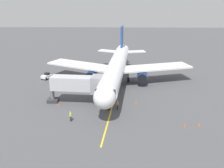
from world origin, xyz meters
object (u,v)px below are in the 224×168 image
ground_crew_loader (71,116)px  airplane (116,68)px  tug_near_nose (46,76)px  safety_cone_wing_starboard (136,102)px  safety_cone_nose_right (58,104)px  safety_cone_wing_port (199,124)px  ground_crew_wing_walker (76,82)px  safety_cone_nose_left (185,125)px  ground_crew_marshaller (118,105)px  jet_bridge (81,84)px

ground_crew_loader → airplane: bearing=-111.2°
tug_near_nose → safety_cone_wing_starboard: 25.53m
safety_cone_nose_right → safety_cone_wing_starboard: bearing=-175.2°
safety_cone_wing_starboard → safety_cone_wing_port: bearing=136.3°
ground_crew_wing_walker → safety_cone_nose_right: 11.44m
safety_cone_wing_starboard → ground_crew_loader: bearing=35.3°
safety_cone_nose_left → safety_cone_wing_port: size_ratio=1.00×
safety_cone_wing_port → ground_crew_marshaller: bearing=-25.2°
ground_crew_loader → safety_cone_wing_starboard: 13.42m
airplane → ground_crew_wing_walker: (9.10, 0.56, -3.12)m
ground_crew_loader → safety_cone_nose_right: 7.42m
airplane → ground_crew_loader: bearing=68.8°
ground_crew_marshaller → tug_near_nose: ground_crew_marshaller is taller
ground_crew_wing_walker → safety_cone_wing_starboard: 16.41m
safety_cone_nose_right → safety_cone_wing_starboard: 14.41m
jet_bridge → tug_near_nose: jet_bridge is taller
ground_crew_loader → safety_cone_nose_right: bearing=-62.4°
ground_crew_wing_walker → safety_cone_nose_right: ground_crew_wing_walker is taller
ground_crew_marshaller → safety_cone_nose_right: (10.95, -1.73, -0.61)m
safety_cone_nose_left → jet_bridge: bearing=-27.5°
jet_bridge → safety_cone_wing_starboard: size_ratio=20.91×
ground_crew_wing_walker → safety_cone_wing_port: ground_crew_wing_walker is taller
jet_bridge → safety_cone_wing_port: jet_bridge is taller
safety_cone_nose_left → safety_cone_nose_right: same height
ground_crew_marshaller → ground_crew_wing_walker: 16.14m
safety_cone_nose_right → airplane: bearing=-131.6°
ground_crew_marshaller → safety_cone_nose_right: 11.11m
ground_crew_wing_walker → ground_crew_loader: (-1.96, 17.88, 0.00)m
safety_cone_nose_left → safety_cone_wing_starboard: (7.11, -9.06, 0.00)m
tug_near_nose → safety_cone_wing_starboard: tug_near_nose is taller
ground_crew_marshaller → ground_crew_wing_walker: size_ratio=1.00×
jet_bridge → ground_crew_loader: 8.23m
tug_near_nose → safety_cone_nose_right: (-6.40, 16.05, -0.43)m
airplane → ground_crew_wing_walker: bearing=3.5°
ground_crew_wing_walker → tug_near_nose: 9.17m
ground_crew_wing_walker → safety_cone_wing_port: (-22.24, 19.04, -0.61)m
ground_crew_wing_walker → safety_cone_wing_port: size_ratio=3.11×
safety_cone_nose_left → safety_cone_wing_starboard: same height
safety_cone_nose_left → ground_crew_wing_walker: bearing=-43.8°
jet_bridge → ground_crew_wing_walker: 10.96m
ground_crew_marshaller → safety_cone_nose_right: size_ratio=3.11×
safety_cone_wing_starboard → tug_near_nose: bearing=-35.6°
ground_crew_marshaller → ground_crew_loader: same height
safety_cone_wing_port → safety_cone_nose_right: bearing=-18.0°
safety_cone_wing_port → safety_cone_wing_starboard: bearing=-43.7°
safety_cone_nose_left → safety_cone_wing_port: same height
safety_cone_nose_left → safety_cone_wing_port: 2.23m
ground_crew_loader → tug_near_nose: bearing=-66.5°
ground_crew_loader → safety_cone_wing_port: 20.32m
ground_crew_marshaller → safety_cone_wing_port: bearing=154.8°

